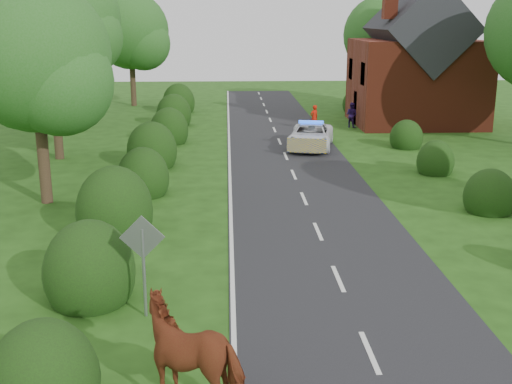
{
  "coord_description": "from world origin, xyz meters",
  "views": [
    {
      "loc": [
        -2.99,
        -12.2,
        6.96
      ],
      "look_at": [
        -2.06,
        8.42,
        1.3
      ],
      "focal_mm": 45.0,
      "sensor_mm": 36.0,
      "label": 1
    }
  ],
  "objects_px": {
    "police_van": "(311,136)",
    "cow": "(196,359)",
    "road_sign": "(143,251)",
    "pedestrian_red": "(314,117)",
    "pedestrian_purple": "(352,115)"
  },
  "relations": [
    {
      "from": "police_van",
      "to": "cow",
      "type": "bearing_deg",
      "value": -90.22
    },
    {
      "from": "road_sign",
      "to": "police_van",
      "type": "height_order",
      "value": "road_sign"
    },
    {
      "from": "cow",
      "to": "pedestrian_red",
      "type": "height_order",
      "value": "cow"
    },
    {
      "from": "pedestrian_red",
      "to": "cow",
      "type": "bearing_deg",
      "value": 48.24
    },
    {
      "from": "cow",
      "to": "pedestrian_purple",
      "type": "xyz_separation_m",
      "value": [
        8.68,
        30.38,
        -0.06
      ]
    },
    {
      "from": "cow",
      "to": "police_van",
      "type": "relative_size",
      "value": 0.47
    },
    {
      "from": "cow",
      "to": "road_sign",
      "type": "bearing_deg",
      "value": -140.55
    },
    {
      "from": "police_van",
      "to": "pedestrian_purple",
      "type": "xyz_separation_m",
      "value": [
        3.51,
        6.62,
        0.13
      ]
    },
    {
      "from": "cow",
      "to": "police_van",
      "type": "distance_m",
      "value": 24.31
    },
    {
      "from": "road_sign",
      "to": "pedestrian_purple",
      "type": "bearing_deg",
      "value": 69.41
    },
    {
      "from": "cow",
      "to": "pedestrian_purple",
      "type": "bearing_deg",
      "value": -177.61
    },
    {
      "from": "pedestrian_red",
      "to": "pedestrian_purple",
      "type": "bearing_deg",
      "value": 168.11
    },
    {
      "from": "pedestrian_purple",
      "to": "pedestrian_red",
      "type": "bearing_deg",
      "value": 61.09
    },
    {
      "from": "road_sign",
      "to": "cow",
      "type": "relative_size",
      "value": 1.04
    },
    {
      "from": "pedestrian_purple",
      "to": "road_sign",
      "type": "bearing_deg",
      "value": 112.35
    }
  ]
}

